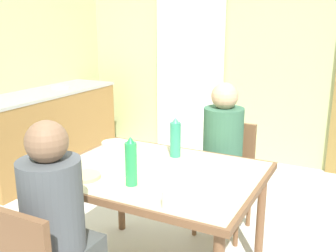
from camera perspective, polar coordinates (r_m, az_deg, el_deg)
The scene contains 20 objects.
ground_plane at distance 3.06m, azimuth -2.87°, elevation -17.66°, with size 6.16×6.16×0.00m, color silver.
wall_back at distance 4.78m, azimuth 11.52°, elevation 11.27°, with size 4.58×0.10×2.72m, color #B3BE7F.
curtain_panel at distance 4.94m, azimuth 3.11°, elevation 9.13°, with size 0.90×0.03×2.28m, color white.
kitchen_counter at distance 4.62m, azimuth -17.34°, elevation -0.69°, with size 0.61×1.85×0.91m.
dining_table at distance 2.47m, azimuth -1.61°, elevation -8.14°, with size 1.27×0.98×0.76m.
chair_far_diner at distance 3.19m, azimuth 8.55°, elevation -6.34°, with size 0.40×0.40×0.87m.
person_near_diner at distance 2.01m, azimuth -16.20°, elevation -11.36°, with size 0.30×0.37×0.77m.
person_far_diner at distance 2.97m, azimuth 7.91°, elevation -2.12°, with size 0.30×0.37×0.77m.
water_bottle_green_near at distance 2.20m, azimuth -5.40°, elevation -5.31°, with size 0.07×0.07×0.28m.
water_bottle_green_far at distance 2.64m, azimuth 1.08°, elevation -1.81°, with size 0.07×0.07×0.27m.
serving_bowl_center at distance 2.85m, azimuth -7.91°, elevation -2.83°, with size 0.17×0.17×0.06m, color #EEE6CA.
dinner_plate_near_left at distance 2.43m, azimuth -6.37°, elevation -6.53°, with size 0.20×0.20×0.01m, color white.
dinner_plate_near_right at distance 2.31m, azimuth 9.32°, elevation -7.76°, with size 0.22×0.22×0.01m, color white.
dinner_plate_far_center at distance 2.01m, azimuth 4.63°, elevation -11.24°, with size 0.22×0.22×0.01m, color white.
dinner_plate_far_side at distance 2.74m, azimuth -3.24°, elevation -3.87°, with size 0.20×0.20×0.01m, color white.
drinking_glass_by_near_diner at distance 1.96m, azimuth -0.01°, elevation -10.68°, with size 0.06×0.06×0.09m, color silver.
bread_plate_sliced at distance 2.38m, azimuth -12.04°, elevation -7.17°, with size 0.19×0.19×0.02m, color #DBB77A.
cutlery_knife_near at distance 2.53m, azimuth 12.55°, elevation -6.02°, with size 0.15×0.02×0.00m, color silver.
cutlery_fork_near at distance 2.39m, azimuth 0.04°, elevation -6.93°, with size 0.15×0.02×0.00m, color silver.
cutlery_knife_far at distance 2.58m, azimuth -12.10°, elevation -5.58°, with size 0.15×0.02×0.00m, color silver.
Camera 1 is at (1.30, -2.22, 1.66)m, focal length 41.90 mm.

